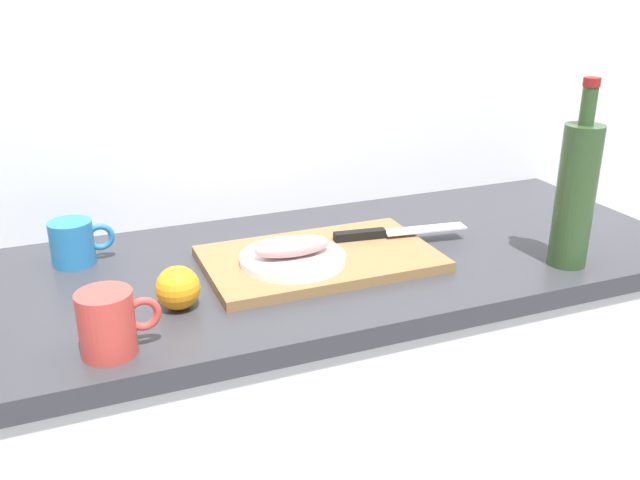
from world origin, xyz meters
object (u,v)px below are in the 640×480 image
object	(u,v)px
wine_bottle	(576,193)
coffee_mug_1	(74,242)
cutting_board	(320,259)
chef_knife	(384,233)
fish_fillet	(293,246)
coffee_mug_2	(109,323)
white_plate	(293,259)

from	to	relation	value
wine_bottle	coffee_mug_1	distance (m)	0.98
cutting_board	wine_bottle	xyz separation A→B (m)	(0.45, -0.19, 0.14)
cutting_board	chef_knife	distance (m)	0.17
fish_fillet	chef_knife	size ratio (longest dim) A/B	0.53
wine_bottle	coffee_mug_1	xyz separation A→B (m)	(-0.90, 0.37, -0.10)
chef_knife	coffee_mug_2	size ratio (longest dim) A/B	2.33
fish_fillet	coffee_mug_2	xyz separation A→B (m)	(-0.36, -0.18, -0.00)
cutting_board	white_plate	bearing A→B (deg)	-164.54
fish_fillet	white_plate	bearing A→B (deg)	0.00
white_plate	coffee_mug_2	bearing A→B (deg)	-153.49
cutting_board	coffee_mug_1	bearing A→B (deg)	157.85
chef_knife	coffee_mug_1	size ratio (longest dim) A/B	2.35
chef_knife	coffee_mug_2	world-z (taller)	coffee_mug_2
coffee_mug_2	white_plate	bearing A→B (deg)	26.51
chef_knife	coffee_mug_1	distance (m)	0.63
chef_knife	coffee_mug_1	world-z (taller)	coffee_mug_1
white_plate	wine_bottle	size ratio (longest dim) A/B	0.56
wine_bottle	coffee_mug_2	size ratio (longest dim) A/B	2.93
coffee_mug_1	coffee_mug_2	distance (m)	0.38
white_plate	wine_bottle	bearing A→B (deg)	-17.98
coffee_mug_2	coffee_mug_1	bearing A→B (deg)	94.15
fish_fillet	coffee_mug_2	distance (m)	0.40
coffee_mug_1	chef_knife	bearing A→B (deg)	-13.43
chef_knife	wine_bottle	distance (m)	0.39
fish_fillet	coffee_mug_1	xyz separation A→B (m)	(-0.39, 0.20, -0.01)
cutting_board	fish_fillet	xyz separation A→B (m)	(-0.06, -0.02, 0.04)
fish_fillet	coffee_mug_2	bearing A→B (deg)	-153.49
coffee_mug_2	cutting_board	bearing A→B (deg)	24.95
white_plate	fish_fillet	world-z (taller)	fish_fillet
chef_knife	coffee_mug_1	xyz separation A→B (m)	(-0.61, 0.15, 0.02)
fish_fillet	chef_knife	xyz separation A→B (m)	(0.22, 0.06, -0.02)
coffee_mug_2	chef_knife	bearing A→B (deg)	21.89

